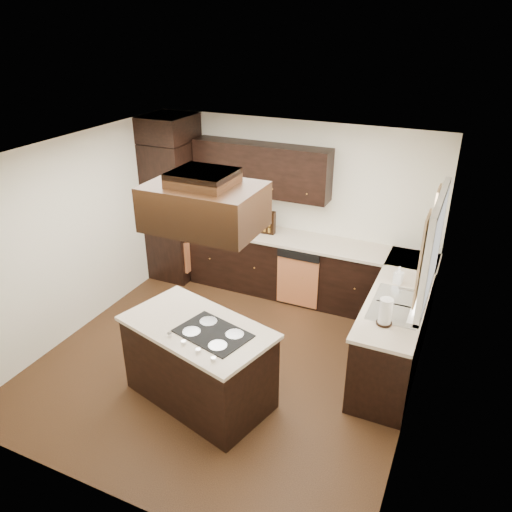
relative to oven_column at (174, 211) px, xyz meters
name	(u,v)px	position (x,y,z in m)	size (l,w,h in m)	color
floor	(228,360)	(1.78, -1.71, -1.07)	(4.20, 4.20, 0.02)	brown
ceiling	(222,155)	(1.78, -1.71, 1.45)	(4.20, 4.20, 0.02)	silver
wall_back	(293,207)	(1.78, 0.40, 0.19)	(4.20, 0.02, 2.50)	white
wall_front	(95,384)	(1.78, -3.81, 0.19)	(4.20, 0.02, 2.50)	white
wall_left	(76,236)	(-0.33, -1.71, 0.19)	(0.02, 4.20, 2.50)	white
wall_right	(424,310)	(3.88, -1.71, 0.19)	(0.02, 4.20, 2.50)	white
oven_column	(174,211)	(0.00, 0.00, 0.00)	(0.65, 0.75, 2.12)	black
wall_oven_face	(194,210)	(0.35, 0.00, 0.06)	(0.05, 0.62, 0.78)	#DA7C49
base_cabinets_back	(286,266)	(1.81, 0.09, -0.62)	(2.93, 0.60, 0.88)	black
base_cabinets_right	(397,326)	(3.58, -0.80, -0.62)	(0.60, 2.40, 0.88)	black
countertop_back	(286,238)	(1.81, 0.08, -0.16)	(2.93, 0.63, 0.04)	beige
countertop_right	(401,292)	(3.56, -0.80, -0.16)	(0.63, 2.40, 0.04)	beige
upper_cabinets	(261,169)	(1.34, 0.23, 0.75)	(2.00, 0.34, 0.72)	black
dishwasher_front	(298,282)	(2.10, -0.20, -0.66)	(0.60, 0.05, 0.72)	#DA7C49
window_frame	(433,248)	(3.85, -1.16, 0.59)	(0.06, 1.32, 1.12)	white
window_pane	(436,249)	(3.87, -1.16, 0.59)	(0.00, 1.20, 1.00)	white
curtain_left	(422,260)	(3.79, -1.57, 0.64)	(0.02, 0.34, 0.90)	beige
curtain_right	(433,228)	(3.79, -0.74, 0.64)	(0.02, 0.34, 0.90)	beige
sink_rim	(397,305)	(3.58, -1.16, -0.14)	(0.52, 0.84, 0.01)	silver
island	(199,364)	(1.80, -2.40, -0.62)	(1.50, 0.82, 0.88)	black
island_top	(197,327)	(1.80, -2.40, -0.16)	(1.56, 0.87, 0.04)	beige
cooktop	(213,333)	(2.02, -2.46, -0.13)	(0.71, 0.47, 0.01)	black
range_hood	(204,207)	(1.88, -2.25, 1.10)	(1.05, 0.72, 0.42)	black
hood_duct	(203,178)	(1.88, -2.25, 1.38)	(0.55, 0.50, 0.13)	black
blender_base	(219,223)	(0.74, 0.05, -0.09)	(0.15, 0.15, 0.10)	silver
blender_pitcher	(218,211)	(0.74, 0.05, 0.09)	(0.13, 0.13, 0.26)	silver
spice_rack	(262,222)	(1.42, 0.09, 0.03)	(0.40, 0.10, 0.33)	black
mixing_bowl	(215,223)	(0.66, 0.07, -0.11)	(0.23, 0.23, 0.06)	white
soap_bottle	(399,275)	(3.49, -0.65, -0.03)	(0.10, 0.10, 0.21)	white
paper_towel	(385,312)	(3.52, -1.59, 0.01)	(0.13, 0.13, 0.29)	white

